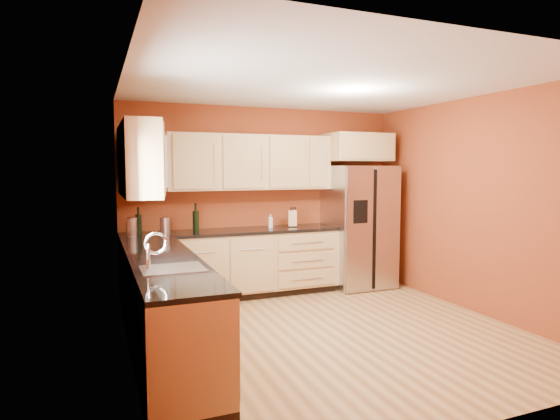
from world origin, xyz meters
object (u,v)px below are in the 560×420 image
Objects in this scene: canister_left at (165,226)px; soap_dispenser at (271,221)px; wine_bottle_a at (139,221)px; knife_block at (293,219)px; refrigerator at (359,226)px.

soap_dispenser is at bearing 3.79° from canister_left.
canister_left is at bearing -176.21° from soap_dispenser.
knife_block is (2.10, 0.01, -0.06)m from wine_bottle_a.
canister_left is at bearing -20.38° from wine_bottle_a.
soap_dispenser is (-1.36, 0.09, 0.12)m from refrigerator.
refrigerator is 5.23× the size of wine_bottle_a.
knife_block is at bearing 0.30° from wine_bottle_a.
refrigerator is 3.12m from wine_bottle_a.
knife_block is 1.23× the size of soap_dispenser.
canister_left is 0.61× the size of wine_bottle_a.
canister_left is 0.91× the size of knife_block.
canister_left is 1.45m from soap_dispenser.
soap_dispenser is (1.75, -0.02, -0.08)m from wine_bottle_a.
knife_block reaches higher than soap_dispenser.
refrigerator is at bearing 0.08° from canister_left.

